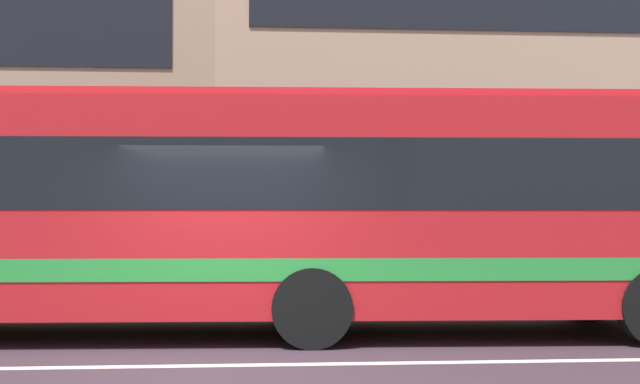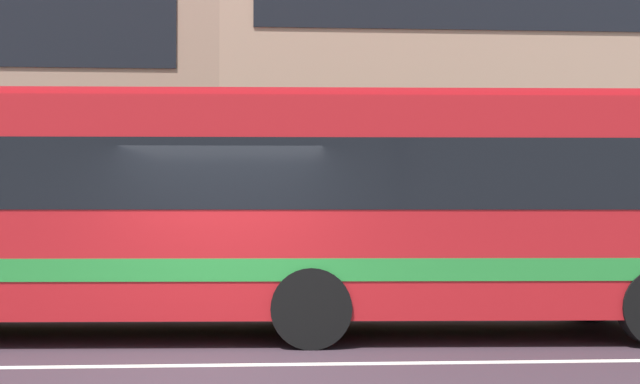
{
  "view_description": "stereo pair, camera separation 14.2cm",
  "coord_description": "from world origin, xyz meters",
  "views": [
    {
      "loc": [
        0.53,
        -8.68,
        1.68
      ],
      "look_at": [
        1.26,
        1.74,
        1.95
      ],
      "focal_mm": 44.01,
      "sensor_mm": 36.0,
      "label": 1
    },
    {
      "loc": [
        0.67,
        -8.69,
        1.68
      ],
      "look_at": [
        1.26,
        1.74,
        1.95
      ],
      "focal_mm": 44.01,
      "sensor_mm": 36.0,
      "label": 2
    }
  ],
  "objects": [
    {
      "name": "ground_plane",
      "position": [
        0.0,
        0.0,
        0.0
      ],
      "size": [
        160.0,
        160.0,
        0.0
      ],
      "primitive_type": "plane",
      "color": "#392A34"
    },
    {
      "name": "apartment_block_right",
      "position": [
        9.0,
        14.05,
        6.14
      ],
      "size": [
        19.2,
        10.03,
        12.28
      ],
      "color": "tan",
      "rests_on": "ground_plane"
    },
    {
      "name": "hedge_row_far",
      "position": [
        3.11,
        5.65,
        0.42
      ],
      "size": [
        18.69,
        1.1,
        0.84
      ],
      "primitive_type": "cube",
      "color": "#2A591D",
      "rests_on": "ground_plane"
    },
    {
      "name": "transit_bus",
      "position": [
        0.39,
        2.18,
        1.79
      ],
      "size": [
        12.3,
        2.98,
        3.25
      ],
      "color": "red",
      "rests_on": "ground_plane"
    },
    {
      "name": "lane_centre_line",
      "position": [
        0.0,
        0.0,
        0.0
      ],
      "size": [
        60.0,
        0.16,
        0.01
      ],
      "primitive_type": "cube",
      "color": "silver",
      "rests_on": "ground_plane"
    }
  ]
}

